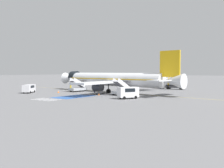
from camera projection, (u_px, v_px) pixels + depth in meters
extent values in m
plane|color=slate|center=(116.00, 93.00, 68.35)|extent=(600.00, 600.00, 0.00)
cube|color=gold|center=(111.00, 92.00, 69.79)|extent=(74.55, 9.54, 0.01)
cube|color=#2856A8|center=(74.00, 97.00, 57.72)|extent=(5.35, 9.58, 0.01)
cube|color=silver|center=(38.00, 99.00, 53.38)|extent=(0.44, 3.60, 0.01)
cube|color=silver|center=(42.00, 99.00, 52.70)|extent=(0.44, 3.60, 0.01)
cube|color=silver|center=(46.00, 99.00, 52.03)|extent=(0.44, 3.60, 0.01)
cube|color=silver|center=(50.00, 100.00, 51.35)|extent=(0.44, 3.60, 0.01)
cube|color=silver|center=(55.00, 100.00, 50.67)|extent=(0.44, 3.60, 0.01)
cylinder|color=silver|center=(111.00, 79.00, 69.62)|extent=(31.30, 7.35, 3.51)
cone|color=silver|center=(69.00, 78.00, 81.21)|extent=(4.26, 3.89, 3.44)
cone|color=silver|center=(173.00, 81.00, 57.57)|extent=(5.64, 4.00, 3.37)
cylinder|color=black|center=(75.00, 77.00, 79.44)|extent=(2.53, 3.78, 3.54)
cube|color=#EAB214|center=(111.00, 79.00, 69.61)|extent=(28.84, 7.11, 0.24)
cube|color=silver|center=(98.00, 83.00, 61.56)|extent=(4.44, 15.51, 0.44)
cylinder|color=#38383D|center=(98.00, 87.00, 63.63)|extent=(2.70, 2.20, 1.91)
cube|color=silver|center=(139.00, 81.00, 73.63)|extent=(8.10, 16.02, 0.44)
cylinder|color=#38383D|center=(131.00, 85.00, 73.64)|extent=(2.70, 2.20, 1.91)
cube|color=#EAB214|center=(170.00, 64.00, 57.90)|extent=(4.92, 0.97, 5.87)
cube|color=silver|center=(160.00, 81.00, 55.94)|extent=(3.83, 5.96, 0.24)
cube|color=silver|center=(175.00, 80.00, 60.92)|extent=(3.83, 5.96, 0.24)
cylinder|color=#38383D|center=(84.00, 84.00, 76.92)|extent=(0.20, 0.20, 2.67)
cylinder|color=black|center=(84.00, 89.00, 76.98)|extent=(0.87, 0.38, 0.84)
cylinder|color=#38383D|center=(108.00, 86.00, 66.53)|extent=(0.24, 0.24, 2.37)
cylinder|color=black|center=(108.00, 91.00, 66.58)|extent=(1.17, 0.73, 1.10)
cylinder|color=#38383D|center=(123.00, 86.00, 70.79)|extent=(0.24, 0.24, 2.37)
cylinder|color=black|center=(123.00, 90.00, 70.85)|extent=(1.17, 0.73, 1.10)
cube|color=#ADB2BA|center=(78.00, 89.00, 72.17)|extent=(2.78, 5.04, 0.70)
cylinder|color=black|center=(80.00, 90.00, 74.06)|extent=(0.31, 0.72, 0.70)
cylinder|color=black|center=(84.00, 90.00, 72.82)|extent=(0.31, 0.72, 0.70)
cylinder|color=black|center=(71.00, 90.00, 71.55)|extent=(0.31, 0.72, 0.70)
cylinder|color=black|center=(75.00, 91.00, 70.31)|extent=(0.31, 0.72, 0.70)
cube|color=#4C4C51|center=(78.00, 84.00, 72.11)|extent=(1.93, 4.29, 2.05)
cube|color=#4C4C51|center=(84.00, 81.00, 73.76)|extent=(1.77, 1.30, 0.12)
cube|color=silver|center=(76.00, 83.00, 72.59)|extent=(0.62, 4.45, 2.77)
cube|color=silver|center=(79.00, 83.00, 71.57)|extent=(0.62, 4.45, 2.77)
cube|color=#ADB2BA|center=(121.00, 92.00, 61.86)|extent=(2.78, 5.04, 0.70)
cylinder|color=black|center=(123.00, 93.00, 63.75)|extent=(0.31, 0.72, 0.70)
cylinder|color=black|center=(129.00, 93.00, 62.51)|extent=(0.31, 0.72, 0.70)
cylinder|color=black|center=(113.00, 94.00, 61.24)|extent=(0.31, 0.72, 0.70)
cylinder|color=black|center=(120.00, 94.00, 60.00)|extent=(0.31, 0.72, 0.70)
cube|color=#4C4C51|center=(121.00, 86.00, 61.79)|extent=(1.94, 4.30, 2.26)
cube|color=#4C4C51|center=(127.00, 81.00, 63.44)|extent=(1.77, 1.30, 0.12)
cube|color=silver|center=(119.00, 84.00, 62.28)|extent=(0.62, 4.49, 2.96)
cube|color=silver|center=(124.00, 84.00, 61.26)|extent=(0.62, 4.49, 2.96)
cube|color=#38383D|center=(170.00, 87.00, 81.96)|extent=(8.21, 3.66, 0.60)
cube|color=silver|center=(183.00, 85.00, 80.25)|extent=(2.10, 2.61, 1.60)
cube|color=black|center=(186.00, 84.00, 79.85)|extent=(0.34, 1.98, 0.70)
cylinder|color=#B7BCC4|center=(169.00, 82.00, 82.04)|extent=(5.78, 3.31, 2.52)
cylinder|color=gold|center=(169.00, 82.00, 82.04)|extent=(0.73, 2.60, 2.58)
cylinder|color=black|center=(182.00, 88.00, 81.51)|extent=(0.99, 0.42, 0.96)
cylinder|color=black|center=(181.00, 88.00, 79.37)|extent=(0.99, 0.42, 0.96)
cylinder|color=black|center=(170.00, 87.00, 83.23)|extent=(0.99, 0.42, 0.96)
cylinder|color=black|center=(168.00, 88.00, 81.10)|extent=(0.99, 0.42, 0.96)
cylinder|color=black|center=(163.00, 87.00, 84.19)|extent=(0.99, 0.42, 0.96)
cylinder|color=black|center=(161.00, 88.00, 82.06)|extent=(0.99, 0.42, 0.96)
cube|color=silver|center=(128.00, 92.00, 53.26)|extent=(3.69, 4.54, 2.06)
cube|color=black|center=(128.00, 90.00, 53.24)|extent=(2.75, 2.93, 0.74)
cylinder|color=black|center=(132.00, 97.00, 54.61)|extent=(0.50, 0.65, 0.64)
cylinder|color=black|center=(136.00, 97.00, 53.11)|extent=(0.50, 0.65, 0.64)
cylinder|color=black|center=(120.00, 97.00, 53.51)|extent=(0.50, 0.65, 0.64)
cylinder|color=black|center=(124.00, 98.00, 52.01)|extent=(0.50, 0.65, 0.64)
cube|color=silver|center=(29.00, 88.00, 67.86)|extent=(4.28, 5.27, 1.81)
cube|color=black|center=(29.00, 87.00, 67.85)|extent=(3.09, 3.36, 0.65)
cylinder|color=black|center=(30.00, 92.00, 66.31)|extent=(0.51, 0.65, 0.64)
cylinder|color=black|center=(23.00, 92.00, 66.38)|extent=(0.51, 0.65, 0.64)
cylinder|color=black|center=(34.00, 91.00, 69.44)|extent=(0.51, 0.65, 0.64)
cylinder|color=black|center=(28.00, 91.00, 69.50)|extent=(0.51, 0.65, 0.64)
cube|color=gray|center=(100.00, 93.00, 64.35)|extent=(2.27, 2.95, 0.12)
cylinder|color=black|center=(101.00, 94.00, 63.18)|extent=(0.23, 0.41, 0.40)
cylinder|color=black|center=(96.00, 94.00, 63.52)|extent=(0.23, 0.41, 0.40)
cylinder|color=black|center=(104.00, 93.00, 65.19)|extent=(0.23, 0.41, 0.40)
cylinder|color=black|center=(99.00, 93.00, 65.52)|extent=(0.23, 0.41, 0.40)
cylinder|color=gray|center=(101.00, 92.00, 63.00)|extent=(0.05, 0.05, 0.55)
cylinder|color=gray|center=(96.00, 92.00, 63.36)|extent=(0.05, 0.05, 0.55)
cylinder|color=gray|center=(104.00, 91.00, 65.31)|extent=(0.05, 0.05, 0.55)
cylinder|color=gray|center=(99.00, 91.00, 65.67)|extent=(0.05, 0.05, 0.55)
cylinder|color=black|center=(71.00, 89.00, 75.17)|extent=(0.14, 0.14, 0.85)
cylinder|color=black|center=(70.00, 89.00, 75.03)|extent=(0.14, 0.14, 0.85)
cube|color=yellow|center=(71.00, 87.00, 75.06)|extent=(0.23, 0.42, 0.67)
cube|color=silver|center=(71.00, 87.00, 75.06)|extent=(0.24, 0.44, 0.06)
sphere|color=#9E704C|center=(71.00, 85.00, 75.04)|extent=(0.23, 0.23, 0.23)
cylinder|color=#191E38|center=(95.00, 91.00, 69.86)|extent=(0.14, 0.14, 0.81)
cylinder|color=#191E38|center=(94.00, 91.00, 69.93)|extent=(0.14, 0.14, 0.81)
cube|color=yellow|center=(95.00, 88.00, 69.86)|extent=(0.45, 0.28, 0.64)
cube|color=silver|center=(95.00, 88.00, 69.86)|extent=(0.46, 0.29, 0.06)
sphere|color=tan|center=(95.00, 86.00, 69.84)|extent=(0.22, 0.22, 0.22)
cylinder|color=#191E38|center=(94.00, 91.00, 67.15)|extent=(0.14, 0.14, 0.90)
cylinder|color=#191E38|center=(95.00, 91.00, 67.18)|extent=(0.14, 0.14, 0.90)
cube|color=orange|center=(94.00, 88.00, 67.12)|extent=(0.45, 0.45, 0.71)
cube|color=silver|center=(94.00, 88.00, 67.12)|extent=(0.47, 0.47, 0.06)
sphere|color=brown|center=(94.00, 86.00, 67.10)|extent=(0.24, 0.24, 0.24)
cylinder|color=black|center=(136.00, 94.00, 59.37)|extent=(0.14, 0.14, 0.84)
cylinder|color=black|center=(137.00, 94.00, 59.26)|extent=(0.14, 0.14, 0.84)
cube|color=orange|center=(137.00, 91.00, 59.28)|extent=(0.44, 0.26, 0.66)
cube|color=silver|center=(137.00, 91.00, 59.28)|extent=(0.45, 0.27, 0.06)
sphere|color=beige|center=(137.00, 89.00, 59.26)|extent=(0.23, 0.23, 0.23)
cone|color=orange|center=(58.00, 92.00, 68.54)|extent=(0.54, 0.54, 0.60)
cylinder|color=white|center=(58.00, 91.00, 68.54)|extent=(0.30, 0.30, 0.07)
cone|color=orange|center=(99.00, 94.00, 61.23)|extent=(0.41, 0.41, 0.46)
cylinder|color=white|center=(99.00, 94.00, 61.23)|extent=(0.23, 0.23, 0.06)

